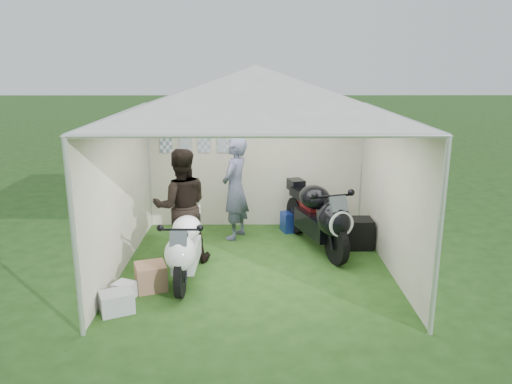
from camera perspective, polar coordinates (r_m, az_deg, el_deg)
ground at (r=7.76m, az=-0.00°, el=-8.41°), size 80.00×80.00×0.00m
canopy_tent at (r=7.19m, az=-0.01°, el=10.94°), size 5.66×5.66×3.00m
motorcycle_white at (r=7.19m, az=-8.04°, el=-6.07°), size 0.44×1.88×0.92m
motorcycle_black at (r=8.27m, az=7.19°, el=-2.58°), size 0.97×2.14×1.09m
paddock_stand at (r=9.27m, az=4.45°, el=-3.36°), size 0.55×0.43×0.36m
person_dark_jacket at (r=7.75m, az=-8.55°, el=-1.60°), size 0.98×0.83×1.79m
person_blue_jacket at (r=8.70m, az=-2.39°, el=0.40°), size 0.65×0.77×1.80m
equipment_box at (r=8.57m, az=11.45°, el=-4.64°), size 0.50×0.40×0.50m
crate_0 at (r=6.61m, az=-15.63°, el=-12.02°), size 0.49×0.45×0.27m
crate_1 at (r=7.11m, az=-11.92°, el=-9.43°), size 0.51×0.51×0.36m
crate_2 at (r=6.98m, az=-14.74°, el=-10.77°), size 0.35×0.32×0.20m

